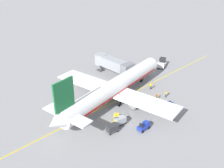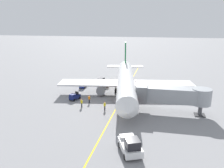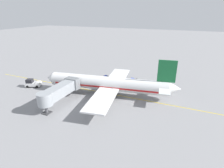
% 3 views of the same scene
% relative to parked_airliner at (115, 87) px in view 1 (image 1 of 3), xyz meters
% --- Properties ---
extents(ground_plane, '(400.00, 400.00, 0.00)m').
position_rel_parked_airliner_xyz_m(ground_plane, '(0.54, 1.95, -3.19)').
color(ground_plane, gray).
extents(gate_lead_in_line, '(0.24, 80.00, 0.01)m').
position_rel_parked_airliner_xyz_m(gate_lead_in_line, '(0.54, 1.95, -3.18)').
color(gate_lead_in_line, gold).
rests_on(gate_lead_in_line, ground).
extents(parked_airliner, '(30.45, 37.25, 10.63)m').
position_rel_parked_airliner_xyz_m(parked_airliner, '(0.00, 0.00, 0.00)').
color(parked_airliner, white).
rests_on(parked_airliner, ground).
extents(jet_bridge, '(12.99, 3.50, 4.98)m').
position_rel_parked_airliner_xyz_m(jet_bridge, '(-9.73, 8.61, 0.27)').
color(jet_bridge, '#93999E').
rests_on(jet_bridge, ground).
extents(pushback_tractor, '(3.77, 4.91, 2.40)m').
position_rel_parked_airliner_xyz_m(pushback_tractor, '(-4.23, 23.40, -2.09)').
color(pushback_tractor, silver).
rests_on(pushback_tractor, ground).
extents(baggage_tug_lead, '(2.00, 2.76, 1.62)m').
position_rel_parked_airliner_xyz_m(baggage_tug_lead, '(10.14, 5.31, -2.47)').
color(baggage_tug_lead, navy).
rests_on(baggage_tug_lead, ground).
extents(baggage_tug_trailing, '(2.59, 2.64, 1.62)m').
position_rel_parked_airliner_xyz_m(baggage_tug_trailing, '(6.33, -5.84, -2.47)').
color(baggage_tug_trailing, gold).
rests_on(baggage_tug_trailing, ground).
extents(baggage_tug_spare, '(1.32, 2.52, 1.62)m').
position_rel_parked_airliner_xyz_m(baggage_tug_spare, '(11.40, -3.74, -2.47)').
color(baggage_tug_spare, '#1E339E').
rests_on(baggage_tug_spare, ground).
extents(baggage_cart_front, '(1.68, 2.98, 1.58)m').
position_rel_parked_airliner_xyz_m(baggage_cart_front, '(7.25, -5.76, -2.24)').
color(baggage_cart_front, '#4C4C51').
rests_on(baggage_cart_front, ground).
extents(baggage_cart_second_in_train, '(1.68, 2.98, 1.58)m').
position_rel_parked_airliner_xyz_m(baggage_cart_second_in_train, '(7.93, -8.49, -2.24)').
color(baggage_cart_second_in_train, '#4C4C51').
rests_on(baggage_cart_second_in_train, ground).
extents(ground_crew_wing_walker, '(0.33, 0.72, 1.69)m').
position_rel_parked_airliner_xyz_m(ground_crew_wing_walker, '(2.44, 9.79, -2.23)').
color(ground_crew_wing_walker, '#232328').
rests_on(ground_crew_wing_walker, ground).
extents(ground_crew_loader, '(0.33, 0.72, 1.69)m').
position_rel_parked_airliner_xyz_m(ground_crew_loader, '(6.45, 6.65, -2.23)').
color(ground_crew_loader, '#232328').
rests_on(ground_crew_loader, ground).
extents(ground_crew_marshaller, '(0.59, 0.56, 1.69)m').
position_rel_parked_airliner_xyz_m(ground_crew_marshaller, '(7.19, 9.17, -2.23)').
color(ground_crew_marshaller, '#232328').
rests_on(ground_crew_marshaller, ground).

